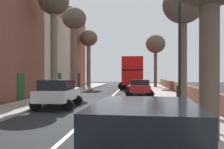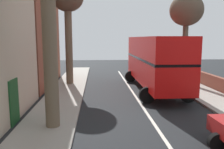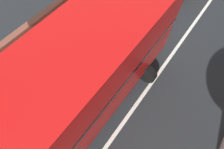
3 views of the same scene
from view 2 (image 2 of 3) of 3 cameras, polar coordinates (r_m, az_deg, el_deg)
double_decker_bus at (r=18.07m, az=10.20°, el=3.55°), size 3.56×10.50×4.06m
street_tree_right_3 at (r=21.15m, az=17.57°, el=14.16°), size 2.78×2.78×7.46m
street_tree_left_6 at (r=20.41m, az=-10.67°, el=16.67°), size 2.63×2.63×8.37m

